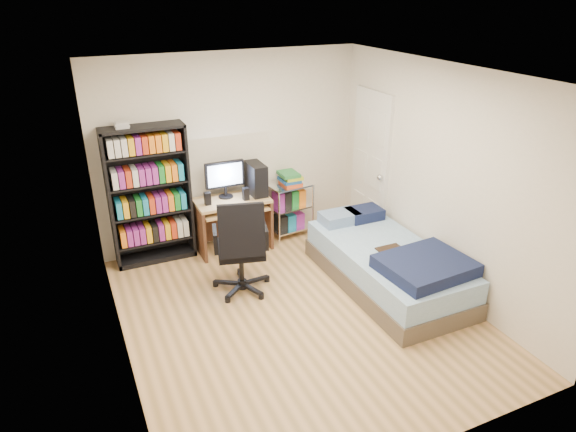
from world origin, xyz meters
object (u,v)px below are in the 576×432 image
bed (388,265)px  office_chair (242,263)px  media_shelf (149,194)px  computer_desk (238,201)px

bed → office_chair: bearing=159.7°
media_shelf → office_chair: size_ratio=1.57×
media_shelf → computer_desk: media_shelf is taller
media_shelf → computer_desk: bearing=-5.1°
media_shelf → bed: size_ratio=0.85×
computer_desk → office_chair: computer_desk is taller
computer_desk → bed: 2.11m
computer_desk → office_chair: bearing=-107.7°
computer_desk → bed: computer_desk is taller
media_shelf → computer_desk: 1.12m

